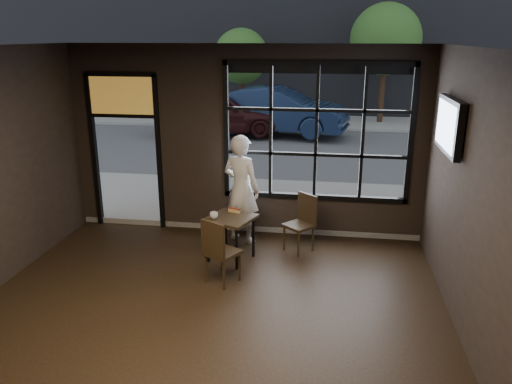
% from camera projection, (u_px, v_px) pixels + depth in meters
% --- Properties ---
extents(floor, '(6.00, 7.00, 0.02)m').
position_uv_depth(floor, '(191.00, 348.00, 5.56)').
color(floor, black).
rests_on(floor, ground).
extents(ceiling, '(6.00, 7.00, 0.02)m').
position_uv_depth(ceiling, '(177.00, 48.00, 4.59)').
color(ceiling, black).
rests_on(ceiling, ground).
extents(wall_right, '(0.04, 7.00, 3.20)m').
position_uv_depth(wall_right, '(496.00, 229.00, 4.64)').
color(wall_right, black).
rests_on(wall_right, ground).
extents(window_frame, '(3.06, 0.12, 2.28)m').
position_uv_depth(window_frame, '(316.00, 133.00, 8.14)').
color(window_frame, black).
rests_on(window_frame, ground).
extents(stained_transom, '(1.20, 0.06, 0.70)m').
position_uv_depth(stained_transom, '(122.00, 95.00, 8.45)').
color(stained_transom, orange).
rests_on(stained_transom, ground).
extents(street_asphalt, '(60.00, 41.00, 0.04)m').
position_uv_depth(street_asphalt, '(307.00, 97.00, 28.19)').
color(street_asphalt, '#545456').
rests_on(street_asphalt, ground).
extents(cafe_table, '(0.83, 0.83, 0.70)m').
position_uv_depth(cafe_table, '(231.00, 238.00, 7.64)').
color(cafe_table, black).
rests_on(cafe_table, floor).
extents(chair_near, '(0.56, 0.56, 0.95)m').
position_uv_depth(chair_near, '(223.00, 250.00, 6.91)').
color(chair_near, black).
rests_on(chair_near, floor).
extents(chair_window, '(0.56, 0.56, 0.92)m').
position_uv_depth(chair_window, '(299.00, 224.00, 7.92)').
color(chair_window, black).
rests_on(chair_window, floor).
extents(man, '(0.78, 0.66, 1.82)m').
position_uv_depth(man, '(241.00, 189.00, 8.19)').
color(man, silver).
rests_on(man, floor).
extents(hotdog, '(0.21, 0.14, 0.06)m').
position_uv_depth(hotdog, '(234.00, 210.00, 7.73)').
color(hotdog, tan).
rests_on(hotdog, cafe_table).
extents(cup, '(0.16, 0.16, 0.10)m').
position_uv_depth(cup, '(214.00, 215.00, 7.45)').
color(cup, silver).
rests_on(cup, cafe_table).
extents(tv, '(0.13, 1.19, 0.69)m').
position_uv_depth(tv, '(449.00, 126.00, 6.37)').
color(tv, black).
rests_on(tv, wall_right).
extents(navy_car, '(4.94, 2.41, 1.56)m').
position_uv_depth(navy_car, '(277.00, 110.00, 16.88)').
color(navy_car, '#14223E').
rests_on(navy_car, street_asphalt).
extents(maroon_car, '(4.34, 2.20, 1.42)m').
position_uv_depth(maroon_car, '(221.00, 113.00, 16.85)').
color(maroon_car, black).
rests_on(maroon_car, street_asphalt).
extents(tree_left, '(2.10, 2.10, 3.58)m').
position_uv_depth(tree_left, '(241.00, 56.00, 19.26)').
color(tree_left, '#332114').
rests_on(tree_left, street_asphalt).
extents(tree_right, '(2.62, 2.62, 4.47)m').
position_uv_depth(tree_right, '(386.00, 40.00, 18.45)').
color(tree_right, '#332114').
rests_on(tree_right, street_asphalt).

